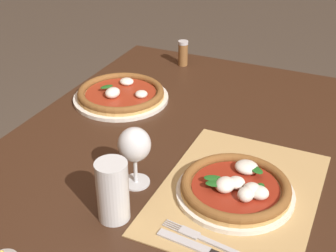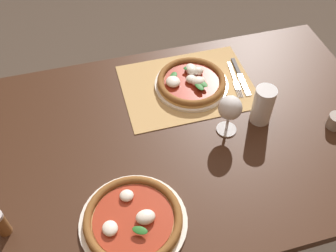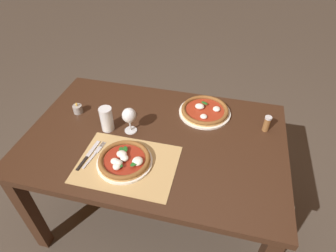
{
  "view_description": "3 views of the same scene",
  "coord_description": "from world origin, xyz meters",
  "px_view_note": "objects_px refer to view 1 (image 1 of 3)",
  "views": [
    {
      "loc": [
        -0.96,
        -0.44,
        1.44
      ],
      "look_at": [
        0.07,
        0.03,
        0.79
      ],
      "focal_mm": 50.0,
      "sensor_mm": 36.0,
      "label": 1
    },
    {
      "loc": [
        0.28,
        0.8,
        1.79
      ],
      "look_at": [
        0.06,
        -0.02,
        0.79
      ],
      "focal_mm": 42.0,
      "sensor_mm": 36.0,
      "label": 2
    },
    {
      "loc": [
        0.34,
        -1.09,
        1.81
      ],
      "look_at": [
        0.07,
        0.01,
        0.83
      ],
      "focal_mm": 30.0,
      "sensor_mm": 36.0,
      "label": 3
    }
  ],
  "objects_px": {
    "pizza_far": "(121,94)",
    "pizza_near": "(236,188)",
    "wine_glass": "(134,147)",
    "fork": "(204,239)",
    "knife": "(204,250)",
    "pint_glass": "(113,192)",
    "pepper_shaker": "(183,53)"
  },
  "relations": [
    {
      "from": "fork",
      "to": "pint_glass",
      "type": "bearing_deg",
      "value": 92.94
    },
    {
      "from": "wine_glass",
      "to": "knife",
      "type": "bearing_deg",
      "value": -122.13
    },
    {
      "from": "pizza_far",
      "to": "pizza_near",
      "type": "bearing_deg",
      "value": -123.7
    },
    {
      "from": "pizza_near",
      "to": "knife",
      "type": "distance_m",
      "value": 0.2
    },
    {
      "from": "pizza_far",
      "to": "pint_glass",
      "type": "height_order",
      "value": "pint_glass"
    },
    {
      "from": "pint_glass",
      "to": "fork",
      "type": "relative_size",
      "value": 0.72
    },
    {
      "from": "wine_glass",
      "to": "pint_glass",
      "type": "height_order",
      "value": "wine_glass"
    },
    {
      "from": "pizza_near",
      "to": "pizza_far",
      "type": "height_order",
      "value": "pizza_near"
    },
    {
      "from": "pizza_near",
      "to": "knife",
      "type": "relative_size",
      "value": 1.3
    },
    {
      "from": "wine_glass",
      "to": "pizza_near",
      "type": "bearing_deg",
      "value": -77.56
    },
    {
      "from": "pizza_far",
      "to": "fork",
      "type": "bearing_deg",
      "value": -136.26
    },
    {
      "from": "pizza_near",
      "to": "pizza_far",
      "type": "distance_m",
      "value": 0.6
    },
    {
      "from": "fork",
      "to": "pepper_shaker",
      "type": "distance_m",
      "value": 0.96
    },
    {
      "from": "pizza_far",
      "to": "wine_glass",
      "type": "xyz_separation_m",
      "value": [
        -0.39,
        -0.26,
        0.09
      ]
    },
    {
      "from": "pepper_shaker",
      "to": "fork",
      "type": "bearing_deg",
      "value": -154.46
    },
    {
      "from": "pint_glass",
      "to": "fork",
      "type": "xyz_separation_m",
      "value": [
        0.01,
        -0.21,
        -0.06
      ]
    },
    {
      "from": "pizza_near",
      "to": "knife",
      "type": "height_order",
      "value": "pizza_near"
    },
    {
      "from": "pizza_far",
      "to": "fork",
      "type": "xyz_separation_m",
      "value": [
        -0.51,
        -0.48,
        -0.01
      ]
    },
    {
      "from": "pizza_near",
      "to": "pint_glass",
      "type": "bearing_deg",
      "value": 129.4
    },
    {
      "from": "pizza_far",
      "to": "pint_glass",
      "type": "distance_m",
      "value": 0.59
    },
    {
      "from": "pizza_near",
      "to": "pint_glass",
      "type": "distance_m",
      "value": 0.29
    },
    {
      "from": "pizza_far",
      "to": "knife",
      "type": "height_order",
      "value": "pizza_far"
    },
    {
      "from": "knife",
      "to": "pizza_far",
      "type": "bearing_deg",
      "value": 42.84
    },
    {
      "from": "pizza_near",
      "to": "fork",
      "type": "relative_size",
      "value": 1.4
    },
    {
      "from": "fork",
      "to": "knife",
      "type": "bearing_deg",
      "value": -158.56
    },
    {
      "from": "fork",
      "to": "wine_glass",
      "type": "bearing_deg",
      "value": 61.88
    },
    {
      "from": "pint_glass",
      "to": "pizza_far",
      "type": "bearing_deg",
      "value": 28.04
    },
    {
      "from": "wine_glass",
      "to": "fork",
      "type": "distance_m",
      "value": 0.27
    },
    {
      "from": "fork",
      "to": "knife",
      "type": "height_order",
      "value": "knife"
    },
    {
      "from": "wine_glass",
      "to": "pint_glass",
      "type": "distance_m",
      "value": 0.14
    },
    {
      "from": "pint_glass",
      "to": "fork",
      "type": "bearing_deg",
      "value": -87.06
    },
    {
      "from": "fork",
      "to": "knife",
      "type": "distance_m",
      "value": 0.03
    }
  ]
}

